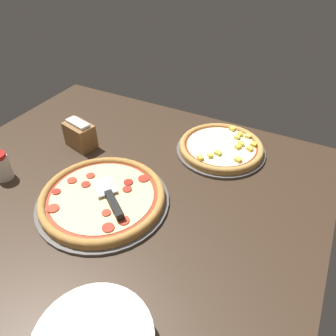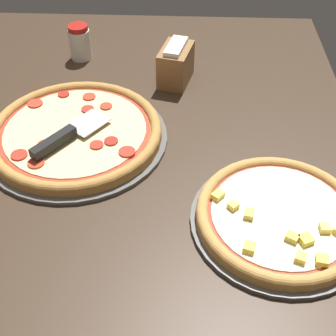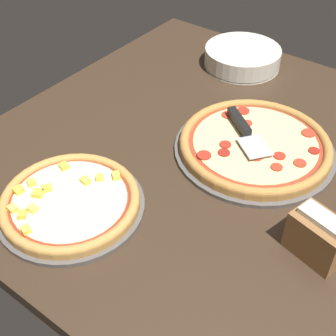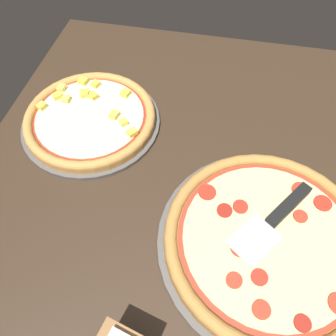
{
  "view_description": "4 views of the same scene",
  "coord_description": "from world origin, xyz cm",
  "px_view_note": "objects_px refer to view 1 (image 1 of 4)",
  "views": [
    {
      "loc": [
        52.41,
        -62.32,
        73.04
      ],
      "look_at": [
        11.9,
        15.8,
        3.0
      ],
      "focal_mm": 35.0,
      "sensor_mm": 36.0,
      "label": 1
    },
    {
      "loc": [
        82.65,
        18.96,
        68.24
      ],
      "look_at": [
        11.9,
        15.8,
        3.0
      ],
      "focal_mm": 50.0,
      "sensor_mm": 36.0,
      "label": 2
    },
    {
      "loc": [
        -38.99,
        83.29,
        77.51
      ],
      "look_at": [
        11.9,
        15.8,
        3.0
      ],
      "focal_mm": 50.0,
      "sensor_mm": 36.0,
      "label": 3
    },
    {
      "loc": [
        -27.27,
        7.84,
        60.11
      ],
      "look_at": [
        11.9,
        15.8,
        3.0
      ],
      "focal_mm": 35.0,
      "sensor_mm": 36.0,
      "label": 4
    }
  ],
  "objects_px": {
    "pizza_back": "(221,147)",
    "napkin_holder": "(80,135)",
    "pizza_front": "(104,197)",
    "parmesan_shaker": "(1,166)",
    "serving_spatula": "(112,200)"
  },
  "relations": [
    {
      "from": "pizza_back",
      "to": "napkin_holder",
      "type": "height_order",
      "value": "napkin_holder"
    },
    {
      "from": "pizza_front",
      "to": "parmesan_shaker",
      "type": "distance_m",
      "value": 0.38
    },
    {
      "from": "pizza_front",
      "to": "napkin_holder",
      "type": "bearing_deg",
      "value": 140.64
    },
    {
      "from": "parmesan_shaker",
      "to": "napkin_holder",
      "type": "relative_size",
      "value": 0.76
    },
    {
      "from": "pizza_back",
      "to": "serving_spatula",
      "type": "height_order",
      "value": "serving_spatula"
    },
    {
      "from": "pizza_back",
      "to": "serving_spatula",
      "type": "relative_size",
      "value": 1.69
    },
    {
      "from": "pizza_front",
      "to": "pizza_back",
      "type": "distance_m",
      "value": 0.49
    },
    {
      "from": "pizza_back",
      "to": "serving_spatula",
      "type": "bearing_deg",
      "value": -112.13
    },
    {
      "from": "pizza_front",
      "to": "serving_spatula",
      "type": "distance_m",
      "value": 0.06
    },
    {
      "from": "pizza_back",
      "to": "pizza_front",
      "type": "bearing_deg",
      "value": -117.99
    },
    {
      "from": "pizza_front",
      "to": "serving_spatula",
      "type": "bearing_deg",
      "value": -21.24
    },
    {
      "from": "pizza_back",
      "to": "serving_spatula",
      "type": "distance_m",
      "value": 0.49
    },
    {
      "from": "serving_spatula",
      "to": "napkin_holder",
      "type": "height_order",
      "value": "napkin_holder"
    },
    {
      "from": "serving_spatula",
      "to": "parmesan_shaker",
      "type": "height_order",
      "value": "parmesan_shaker"
    },
    {
      "from": "pizza_back",
      "to": "parmesan_shaker",
      "type": "height_order",
      "value": "parmesan_shaker"
    }
  ]
}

